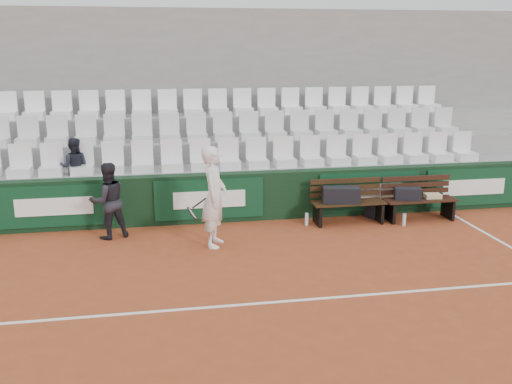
# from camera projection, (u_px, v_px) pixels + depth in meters

# --- Properties ---
(ground) EXTENTS (80.00, 80.00, 0.00)m
(ground) POSITION_uv_depth(u_px,v_px,m) (251.00, 304.00, 8.02)
(ground) COLOR #9A4322
(ground) RESTS_ON ground
(court_baseline) EXTENTS (18.00, 0.06, 0.01)m
(court_baseline) POSITION_uv_depth(u_px,v_px,m) (251.00, 304.00, 8.01)
(court_baseline) COLOR white
(court_baseline) RESTS_ON ground
(back_barrier) EXTENTS (18.00, 0.34, 1.00)m
(back_barrier) POSITION_uv_depth(u_px,v_px,m) (222.00, 197.00, 11.71)
(back_barrier) COLOR black
(back_barrier) RESTS_ON ground
(grandstand_tier_front) EXTENTS (18.00, 0.95, 1.00)m
(grandstand_tier_front) POSITION_uv_depth(u_px,v_px,m) (215.00, 190.00, 12.30)
(grandstand_tier_front) COLOR gray
(grandstand_tier_front) RESTS_ON ground
(grandstand_tier_mid) EXTENTS (18.00, 0.95, 1.45)m
(grandstand_tier_mid) POSITION_uv_depth(u_px,v_px,m) (210.00, 171.00, 13.15)
(grandstand_tier_mid) COLOR #969693
(grandstand_tier_mid) RESTS_ON ground
(grandstand_tier_back) EXTENTS (18.00, 0.95, 1.90)m
(grandstand_tier_back) POSITION_uv_depth(u_px,v_px,m) (206.00, 154.00, 14.00)
(grandstand_tier_back) COLOR #989895
(grandstand_tier_back) RESTS_ON ground
(grandstand_rear_wall) EXTENTS (18.00, 0.30, 4.40)m
(grandstand_rear_wall) POSITION_uv_depth(u_px,v_px,m) (203.00, 100.00, 14.28)
(grandstand_rear_wall) COLOR gray
(grandstand_rear_wall) RESTS_ON ground
(seat_row_front) EXTENTS (11.90, 0.44, 0.63)m
(seat_row_front) POSITION_uv_depth(u_px,v_px,m) (215.00, 154.00, 11.93)
(seat_row_front) COLOR white
(seat_row_front) RESTS_ON grandstand_tier_front
(seat_row_mid) EXTENTS (11.90, 0.44, 0.63)m
(seat_row_mid) POSITION_uv_depth(u_px,v_px,m) (210.00, 127.00, 12.72)
(seat_row_mid) COLOR silver
(seat_row_mid) RESTS_ON grandstand_tier_mid
(seat_row_back) EXTENTS (11.90, 0.44, 0.63)m
(seat_row_back) POSITION_uv_depth(u_px,v_px,m) (206.00, 102.00, 13.51)
(seat_row_back) COLOR white
(seat_row_back) RESTS_ON grandstand_tier_back
(bench_left) EXTENTS (1.50, 0.56, 0.45)m
(bench_left) POSITION_uv_depth(u_px,v_px,m) (348.00, 212.00, 11.63)
(bench_left) COLOR #311E0E
(bench_left) RESTS_ON ground
(bench_right) EXTENTS (1.50, 0.56, 0.45)m
(bench_right) POSITION_uv_depth(u_px,v_px,m) (419.00, 209.00, 11.85)
(bench_right) COLOR #32180F
(bench_right) RESTS_ON ground
(sports_bag_left) EXTENTS (0.79, 0.46, 0.32)m
(sports_bag_left) POSITION_uv_depth(u_px,v_px,m) (341.00, 195.00, 11.48)
(sports_bag_left) COLOR black
(sports_bag_left) RESTS_ON bench_left
(sports_bag_right) EXTENTS (0.57, 0.38, 0.24)m
(sports_bag_right) POSITION_uv_depth(u_px,v_px,m) (408.00, 194.00, 11.71)
(sports_bag_right) COLOR black
(sports_bag_right) RESTS_ON bench_right
(towel) EXTENTS (0.35, 0.27, 0.09)m
(towel) POSITION_uv_depth(u_px,v_px,m) (433.00, 196.00, 11.84)
(towel) COLOR #CAB882
(towel) RESTS_ON bench_right
(sports_bag_ground) EXTENTS (0.59, 0.49, 0.31)m
(sports_bag_ground) POSITION_uv_depth(u_px,v_px,m) (378.00, 210.00, 12.07)
(sports_bag_ground) COLOR black
(sports_bag_ground) RESTS_ON ground
(water_bottle_near) EXTENTS (0.07, 0.07, 0.25)m
(water_bottle_near) POSITION_uv_depth(u_px,v_px,m) (307.00, 219.00, 11.50)
(water_bottle_near) COLOR silver
(water_bottle_near) RESTS_ON ground
(water_bottle_far) EXTENTS (0.07, 0.07, 0.25)m
(water_bottle_far) POSITION_uv_depth(u_px,v_px,m) (404.00, 220.00, 11.47)
(water_bottle_far) COLOR silver
(water_bottle_far) RESTS_ON ground
(tennis_player) EXTENTS (0.80, 0.76, 1.83)m
(tennis_player) POSITION_uv_depth(u_px,v_px,m) (214.00, 197.00, 10.16)
(tennis_player) COLOR white
(tennis_player) RESTS_ON ground
(ball_kid) EXTENTS (0.86, 0.77, 1.45)m
(ball_kid) POSITION_uv_depth(u_px,v_px,m) (108.00, 201.00, 10.61)
(ball_kid) COLOR black
(ball_kid) RESTS_ON ground
(spectator_c) EXTENTS (0.59, 0.47, 1.19)m
(spectator_c) POSITION_uv_depth(u_px,v_px,m) (73.00, 145.00, 11.42)
(spectator_c) COLOR black
(spectator_c) RESTS_ON grandstand_tier_front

